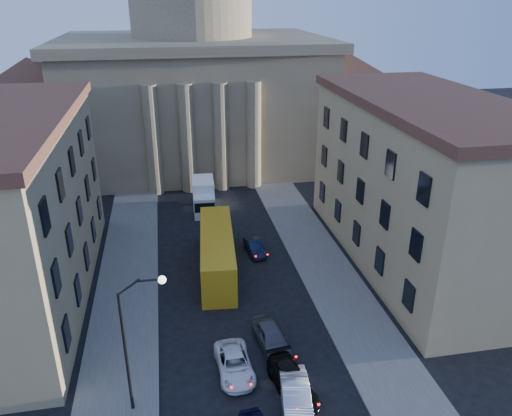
{
  "coord_description": "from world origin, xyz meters",
  "views": [
    {
      "loc": [
        -4.44,
        -15.05,
        22.49
      ],
      "look_at": [
        1.7,
        18.1,
        7.86
      ],
      "focal_mm": 35.0,
      "sensor_mm": 36.0,
      "label": 1
    }
  ],
  "objects_px": {
    "city_bus": "(217,251)",
    "box_truck": "(204,197)",
    "car_right_near": "(296,396)",
    "street_lamp": "(134,335)"
  },
  "relations": [
    {
      "from": "street_lamp",
      "to": "box_truck",
      "type": "relative_size",
      "value": 1.47
    },
    {
      "from": "street_lamp",
      "to": "box_truck",
      "type": "distance_m",
      "value": 29.52
    },
    {
      "from": "car_right_near",
      "to": "box_truck",
      "type": "distance_m",
      "value": 30.27
    },
    {
      "from": "city_bus",
      "to": "car_right_near",
      "type": "bearing_deg",
      "value": -76.02
    },
    {
      "from": "street_lamp",
      "to": "box_truck",
      "type": "height_order",
      "value": "street_lamp"
    },
    {
      "from": "box_truck",
      "to": "street_lamp",
      "type": "bearing_deg",
      "value": -99.36
    },
    {
      "from": "car_right_near",
      "to": "box_truck",
      "type": "bearing_deg",
      "value": 102.59
    },
    {
      "from": "city_bus",
      "to": "box_truck",
      "type": "distance_m",
      "value": 13.48
    },
    {
      "from": "city_bus",
      "to": "box_truck",
      "type": "xyz_separation_m",
      "value": [
        -0.01,
        13.48,
        -0.31
      ]
    },
    {
      "from": "street_lamp",
      "to": "car_right_near",
      "type": "distance_m",
      "value": 10.07
    }
  ]
}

